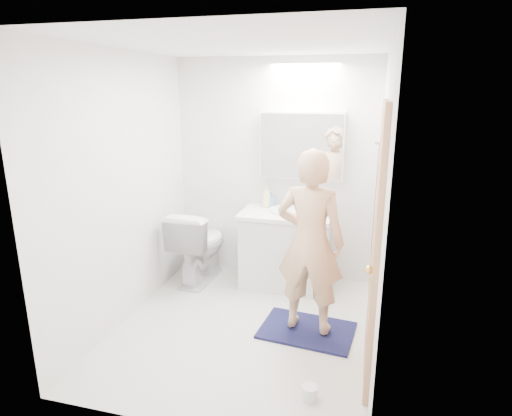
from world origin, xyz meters
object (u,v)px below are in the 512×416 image
(vanity_cabinet, at_px, (285,251))
(soap_bottle_b, at_px, (270,199))
(toothbrush_cup, at_px, (310,206))
(toilet_paper_roll, at_px, (310,393))
(toilet, at_px, (199,245))
(medicine_cabinet, at_px, (302,145))
(person, at_px, (310,242))
(soap_bottle_a, at_px, (266,197))

(vanity_cabinet, height_order, soap_bottle_b, soap_bottle_b)
(toothbrush_cup, height_order, toilet_paper_roll, toothbrush_cup)
(toilet, relative_size, toilet_paper_roll, 7.47)
(medicine_cabinet, relative_size, soap_bottle_b, 5.10)
(person, height_order, toothbrush_cup, person)
(medicine_cabinet, relative_size, soap_bottle_a, 3.68)
(vanity_cabinet, distance_m, medicine_cabinet, 1.14)
(vanity_cabinet, bearing_deg, soap_bottle_a, 148.80)
(vanity_cabinet, bearing_deg, person, -67.12)
(vanity_cabinet, xyz_separation_m, soap_bottle_a, (-0.25, 0.15, 0.55))
(person, height_order, toilet_paper_roll, person)
(soap_bottle_b, height_order, toilet_paper_roll, soap_bottle_b)
(person, bearing_deg, soap_bottle_b, -55.25)
(toilet, height_order, soap_bottle_b, soap_bottle_b)
(person, relative_size, soap_bottle_a, 6.60)
(soap_bottle_a, height_order, soap_bottle_b, soap_bottle_a)
(toilet_paper_roll, bearing_deg, medicine_cabinet, 101.71)
(person, bearing_deg, toothbrush_cup, -75.82)
(toothbrush_cup, bearing_deg, toilet_paper_roll, -81.30)
(toilet, bearing_deg, medicine_cabinet, -159.60)
(person, bearing_deg, toilet, -24.41)
(toothbrush_cup, bearing_deg, soap_bottle_b, 177.38)
(person, bearing_deg, vanity_cabinet, -61.04)
(toilet, distance_m, person, 1.59)
(vanity_cabinet, relative_size, medicine_cabinet, 1.02)
(toilet, xyz_separation_m, soap_bottle_a, (0.70, 0.27, 0.53))
(toilet, relative_size, person, 0.52)
(medicine_cabinet, distance_m, soap_bottle_b, 0.68)
(toilet, distance_m, soap_bottle_a, 0.91)
(soap_bottle_a, xyz_separation_m, soap_bottle_b, (0.04, 0.03, -0.03))
(vanity_cabinet, height_order, person, person)
(toilet_paper_roll, bearing_deg, soap_bottle_b, 110.73)
(soap_bottle_a, bearing_deg, toilet_paper_roll, -67.98)
(vanity_cabinet, bearing_deg, toothbrush_cup, 35.15)
(toothbrush_cup, distance_m, toilet_paper_roll, 2.09)
(toilet, bearing_deg, toothbrush_cup, -163.47)
(vanity_cabinet, bearing_deg, soap_bottle_b, 139.38)
(medicine_cabinet, bearing_deg, toilet_paper_roll, -78.29)
(soap_bottle_a, bearing_deg, toilet, -159.18)
(medicine_cabinet, bearing_deg, toothbrush_cup, -23.74)
(soap_bottle_a, relative_size, toilet_paper_roll, 2.17)
(toilet_paper_roll, bearing_deg, vanity_cabinet, 106.56)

